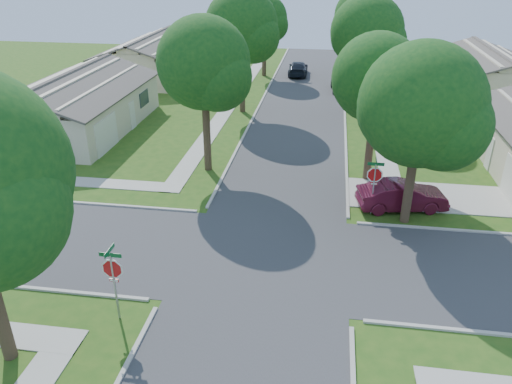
{
  "coord_description": "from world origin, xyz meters",
  "views": [
    {
      "loc": [
        2.29,
        -17.98,
        12.04
      ],
      "look_at": [
        -0.89,
        3.09,
        1.6
      ],
      "focal_mm": 35.0,
      "sensor_mm": 36.0,
      "label": 1
    }
  ],
  "objects": [
    {
      "name": "sidewalk_ne",
      "position": [
        6.1,
        26.0,
        0.02
      ],
      "size": [
        1.2,
        40.0,
        0.04
      ],
      "primitive_type": "cube",
      "color": "#9E9B91",
      "rests_on": "ground"
    },
    {
      "name": "sidewalk_nw",
      "position": [
        -6.1,
        26.0,
        0.02
      ],
      "size": [
        1.2,
        40.0,
        0.04
      ],
      "primitive_type": "cube",
      "color": "#9E9B91",
      "rests_on": "ground"
    },
    {
      "name": "tree_e_mid",
      "position": [
        4.76,
        21.01,
        6.25
      ],
      "size": [
        5.59,
        5.4,
        9.21
      ],
      "color": "#38281C",
      "rests_on": "ground"
    },
    {
      "name": "car_curb_west",
      "position": [
        -1.2,
        34.8,
        0.69
      ],
      "size": [
        2.06,
        4.82,
        1.39
      ],
      "primitive_type": "imported",
      "rotation": [
        0.0,
        0.0,
        3.17
      ],
      "color": "black",
      "rests_on": "ground"
    },
    {
      "name": "driveway",
      "position": [
        7.9,
        7.1,
        0.03
      ],
      "size": [
        8.8,
        3.6,
        0.05
      ],
      "primitive_type": "cube",
      "color": "#9E9B91",
      "rests_on": "ground"
    },
    {
      "name": "ground",
      "position": [
        0.0,
        0.0,
        0.0
      ],
      "size": [
        100.0,
        100.0,
        0.0
      ],
      "primitive_type": "plane",
      "color": "#275015",
      "rests_on": "ground"
    },
    {
      "name": "tree_w_far",
      "position": [
        -4.65,
        34.01,
        5.51
      ],
      "size": [
        4.76,
        4.6,
        8.04
      ],
      "color": "#38281C",
      "rests_on": "ground"
    },
    {
      "name": "tree_e_near",
      "position": [
        4.75,
        9.01,
        5.64
      ],
      "size": [
        4.97,
        4.8,
        8.28
      ],
      "color": "#38281C",
      "rests_on": "ground"
    },
    {
      "name": "house_nw_near",
      "position": [
        -15.99,
        15.0,
        1.52
      ],
      "size": [
        8.42,
        13.6,
        4.23
      ],
      "color": "beige",
      "rests_on": "ground"
    },
    {
      "name": "house_ne_far",
      "position": [
        15.99,
        29.0,
        1.52
      ],
      "size": [
        8.42,
        13.6,
        4.23
      ],
      "color": "beige",
      "rests_on": "ground"
    },
    {
      "name": "road_ns",
      "position": [
        0.0,
        0.0,
        0.0
      ],
      "size": [
        7.0,
        100.0,
        0.02
      ],
      "primitive_type": "cube",
      "color": "#333335",
      "rests_on": "ground"
    },
    {
      "name": "house_nw_far",
      "position": [
        -15.99,
        32.0,
        1.52
      ],
      "size": [
        8.42,
        13.6,
        4.23
      ],
      "color": "beige",
      "rests_on": "ground"
    },
    {
      "name": "tree_e_far",
      "position": [
        4.75,
        34.01,
        5.98
      ],
      "size": [
        5.17,
        5.0,
        8.72
      ],
      "color": "#38281C",
      "rests_on": "ground"
    },
    {
      "name": "car_curb_east",
      "position": [
        3.2,
        28.8,
        0.69
      ],
      "size": [
        1.97,
        4.18,
        1.38
      ],
      "primitive_type": "imported",
      "rotation": [
        0.0,
        0.0,
        0.09
      ],
      "color": "black",
      "rests_on": "ground"
    },
    {
      "name": "tree_ne_corner",
      "position": [
        6.36,
        4.21,
        5.59
      ],
      "size": [
        5.8,
        5.6,
        8.66
      ],
      "color": "#38281C",
      "rests_on": "ground"
    },
    {
      "name": "stop_sign_ne",
      "position": [
        4.7,
        4.7,
        2.03
      ],
      "size": [
        1.05,
        0.8,
        2.98
      ],
      "color": "gray",
      "rests_on": "ground"
    },
    {
      "name": "tree_w_mid",
      "position": [
        -4.64,
        21.01,
        6.49
      ],
      "size": [
        5.8,
        5.6,
        9.56
      ],
      "color": "#38281C",
      "rests_on": "ground"
    },
    {
      "name": "tree_w_near",
      "position": [
        -4.64,
        9.01,
        6.12
      ],
      "size": [
        5.38,
        5.2,
        8.97
      ],
      "color": "#38281C",
      "rests_on": "ground"
    },
    {
      "name": "stop_sign_sw",
      "position": [
        -4.7,
        -4.7,
        2.03
      ],
      "size": [
        1.05,
        0.8,
        2.98
      ],
      "color": "gray",
      "rests_on": "ground"
    },
    {
      "name": "car_driveway",
      "position": [
        6.25,
        5.5,
        0.74
      ],
      "size": [
        4.7,
        2.4,
        1.48
      ],
      "primitive_type": "imported",
      "rotation": [
        0.0,
        0.0,
        1.77
      ],
      "color": "#511023",
      "rests_on": "ground"
    }
  ]
}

